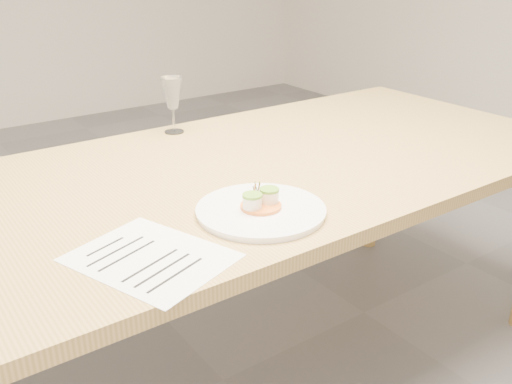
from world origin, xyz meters
TOP-DOWN VIEW (x-y plane):
  - ground at (0.00, 0.00)m, footprint 7.00×7.00m
  - dining_table at (0.00, 0.00)m, footprint 2.40×1.00m
  - dinner_plate at (-0.06, -0.29)m, footprint 0.31×0.31m
  - recipe_sheet at (-0.37, -0.33)m, footprint 0.34×0.38m
  - wine_glass_2 at (0.08, 0.42)m, footprint 0.08×0.08m

SIDE VIEW (x-z plane):
  - ground at x=0.00m, z-range 0.00..0.00m
  - dining_table at x=0.00m, z-range 0.31..1.06m
  - recipe_sheet at x=-0.37m, z-range 0.75..0.75m
  - dinner_plate at x=-0.06m, z-range 0.72..0.80m
  - wine_glass_2 at x=0.08m, z-range 0.79..0.98m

